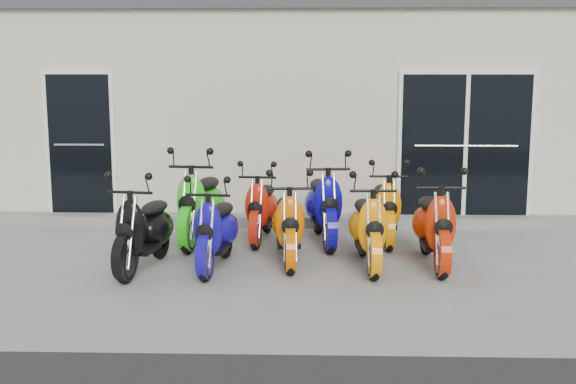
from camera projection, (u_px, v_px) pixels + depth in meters
The scene contains 15 objects.
ground at pixel (287, 260), 8.90m from camera, with size 80.00×80.00×0.00m, color gray.
building at pixel (295, 108), 13.75m from camera, with size 14.00×6.00×3.20m, color beige.
roof_cap at pixel (296, 17), 13.47m from camera, with size 14.20×6.20×0.16m, color #3F3F42.
front_step at pixel (291, 220), 10.88m from camera, with size 14.00×0.40×0.15m, color gray.
door_left at pixel (80, 140), 10.92m from camera, with size 1.07×0.08×2.22m, color black.
door_right at pixel (465, 141), 10.75m from camera, with size 2.02×0.08×2.22m, color black.
scooter_front_black at pixel (144, 219), 8.37m from camera, with size 0.60×1.65×1.22m, color black, non-canonical shape.
scooter_front_blue at pixel (216, 220), 8.43m from camera, with size 0.58×1.58×1.17m, color #130B8D, non-canonical shape.
scooter_front_orange_a at pixel (288, 214), 8.69m from camera, with size 0.59×1.63×1.21m, color #D86200, non-canonical shape.
scooter_front_orange_b at pixel (368, 217), 8.49m from camera, with size 0.60×1.65×1.22m, color #FF9203, non-canonical shape.
scooter_front_red at pixel (435, 215), 8.53m from camera, with size 0.62×1.69×1.25m, color red, non-canonical shape.
scooter_back_green at pixel (200, 193), 9.69m from camera, with size 0.66×1.83×1.35m, color #27D517, non-canonical shape.
scooter_back_red at pixel (262, 199), 9.82m from camera, with size 0.57×1.56×1.15m, color #B61B0A, non-canonical shape.
scooter_back_blue at pixel (324, 195), 9.67m from camera, with size 0.65×1.78×1.32m, color #0B0791, non-canonical shape.
scooter_back_yellow at pixel (386, 199), 9.74m from camera, with size 0.58×1.60×1.18m, color #FE9300, non-canonical shape.
Camera 1 is at (0.28, -8.63, 2.33)m, focal length 45.00 mm.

